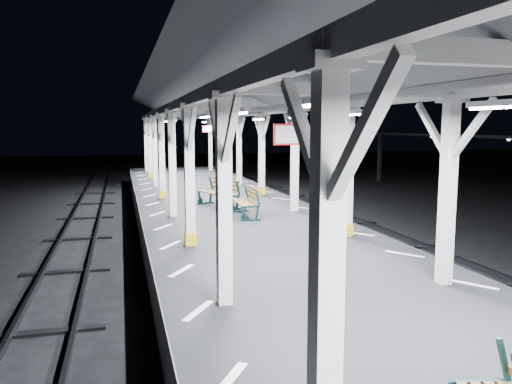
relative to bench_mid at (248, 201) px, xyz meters
name	(u,v)px	position (x,y,z in m)	size (l,w,h in m)	color
ground	(299,308)	(-0.26, -5.43, -1.48)	(120.00, 120.00, 0.00)	black
platform	(300,285)	(-0.26, -5.43, -0.98)	(6.00, 50.00, 1.00)	black
hazard_stripes_left	(182,271)	(-2.71, -5.43, -0.48)	(1.00, 48.00, 0.01)	silver
hazard_stripes_right	(404,254)	(2.19, -5.43, -0.48)	(1.00, 48.00, 0.01)	silver
track_left	(44,330)	(-5.26, -5.43, -1.41)	(2.20, 60.00, 0.16)	#2D2D33
track_right	(499,285)	(4.74, -5.43, -1.41)	(2.20, 60.00, 0.16)	#2D2D33
canopy	(302,88)	(-0.26, -5.44, 3.07)	(5.40, 49.00, 4.65)	silver
bench_mid	(248,201)	(0.00, 0.00, 0.00)	(0.69, 1.70, 0.91)	#0F2B2A
bench_far	(221,192)	(-0.46, 2.05, 0.05)	(1.26, 1.95, 0.99)	#0F2B2A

